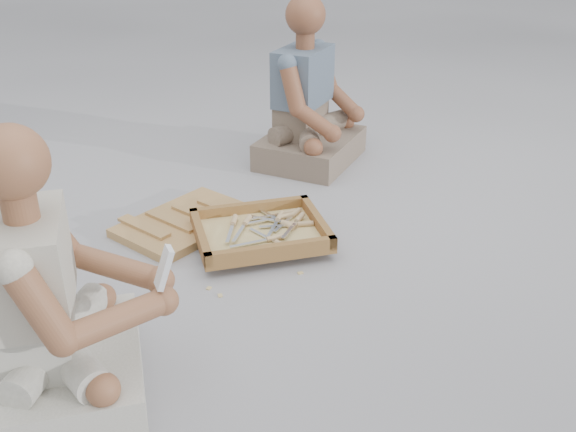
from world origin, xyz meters
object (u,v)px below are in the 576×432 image
carved_panel (186,222)px  tool_tray (260,232)px  craftsman (55,312)px  companion (309,109)px

carved_panel → tool_tray: size_ratio=0.93×
craftsman → carved_panel: bearing=154.2°
carved_panel → tool_tray: (0.20, -0.30, 0.04)m
carved_panel → craftsman: size_ratio=0.69×
craftsman → companion: 1.89m
craftsman → companion: companion is taller
tool_tray → companion: companion is taller
tool_tray → companion: 0.96m
carved_panel → craftsman: bearing=-129.9°
carved_panel → craftsman: (-0.65, -0.78, 0.25)m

